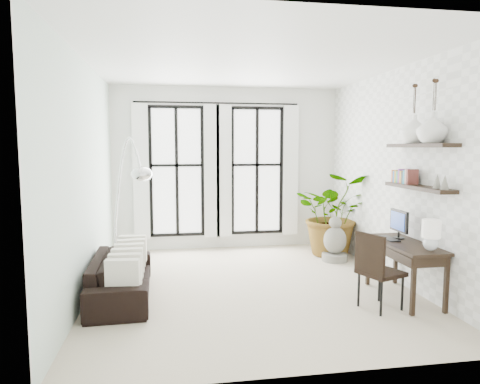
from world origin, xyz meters
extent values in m
plane|color=beige|center=(0.00, 0.00, 0.00)|extent=(5.00, 5.00, 0.00)
plane|color=white|center=(0.00, 0.00, 3.20)|extent=(5.00, 5.00, 0.00)
plane|color=silver|center=(-2.25, 0.00, 1.60)|extent=(0.00, 5.00, 5.00)
plane|color=white|center=(2.25, 0.00, 1.60)|extent=(0.00, 5.00, 5.00)
plane|color=white|center=(0.00, 2.50, 1.60)|extent=(4.50, 0.00, 4.50)
cube|color=white|center=(-1.00, 2.47, 1.55)|extent=(1.00, 0.02, 2.50)
cube|color=white|center=(-1.68, 2.37, 1.55)|extent=(0.30, 0.04, 2.60)
cube|color=white|center=(-0.32, 2.37, 1.55)|extent=(0.30, 0.04, 2.60)
cube|color=white|center=(0.60, 2.47, 1.55)|extent=(1.00, 0.02, 2.50)
cube|color=white|center=(-0.08, 2.37, 1.55)|extent=(0.30, 0.04, 2.60)
cube|color=white|center=(1.28, 2.37, 1.55)|extent=(0.30, 0.04, 2.60)
cylinder|color=black|center=(-0.20, 2.38, 2.88)|extent=(3.20, 0.03, 0.03)
cube|color=black|center=(2.11, -0.82, 1.50)|extent=(0.25, 1.30, 0.05)
cube|color=black|center=(2.11, -0.82, 2.05)|extent=(0.25, 1.30, 0.05)
cube|color=#D26234|center=(2.11, -0.27, 1.61)|extent=(0.16, 0.04, 0.18)
cube|color=#386BC7|center=(2.11, -0.31, 1.61)|extent=(0.16, 0.04, 0.18)
cube|color=gold|center=(2.11, -0.36, 1.61)|extent=(0.16, 0.04, 0.18)
cube|color=#3AAE6F|center=(2.11, -0.40, 1.61)|extent=(0.16, 0.04, 0.18)
cube|color=purple|center=(2.11, -0.45, 1.61)|extent=(0.16, 0.04, 0.18)
cube|color=gold|center=(2.11, -0.49, 1.61)|extent=(0.16, 0.03, 0.18)
cube|color=#444444|center=(2.11, -0.54, 1.61)|extent=(0.16, 0.03, 0.18)
cube|color=teal|center=(2.11, -0.58, 1.61)|extent=(0.16, 0.03, 0.18)
cube|color=tan|center=(2.11, -0.63, 1.61)|extent=(0.16, 0.03, 0.18)
cube|color=brown|center=(2.11, -0.67, 1.61)|extent=(0.16, 0.03, 0.18)
cone|color=gray|center=(2.11, -1.22, 1.61)|extent=(0.10, 0.10, 0.18)
cone|color=gray|center=(2.11, -1.37, 1.61)|extent=(0.10, 0.10, 0.18)
imported|color=black|center=(-1.80, -0.16, 0.28)|extent=(0.81, 1.94, 0.56)
cube|color=silver|center=(-1.70, -0.86, 0.50)|extent=(0.40, 0.12, 0.40)
cube|color=silver|center=(-1.70, -0.58, 0.50)|extent=(0.40, 0.12, 0.40)
cube|color=silver|center=(-1.70, -0.30, 0.50)|extent=(0.40, 0.12, 0.40)
cube|color=silver|center=(-1.70, -0.02, 0.50)|extent=(0.40, 0.12, 0.40)
cube|color=silver|center=(-1.70, 0.26, 0.50)|extent=(0.40, 0.12, 0.40)
cube|color=silver|center=(-1.70, 0.54, 0.50)|extent=(0.40, 0.12, 0.40)
imported|color=#2D7228|center=(1.90, 1.57, 0.78)|extent=(1.71, 1.59, 1.57)
cube|color=black|center=(1.95, -0.82, 0.74)|extent=(0.54, 1.29, 0.04)
cube|color=black|center=(1.93, -0.82, 0.65)|extent=(0.49, 1.23, 0.12)
cube|color=black|center=(1.73, -1.41, 0.37)|extent=(0.05, 0.05, 0.71)
cube|color=black|center=(2.17, -1.41, 0.37)|extent=(0.05, 0.05, 0.71)
cube|color=black|center=(1.73, -0.22, 0.37)|extent=(0.05, 0.05, 0.71)
cube|color=black|center=(2.17, -0.22, 0.37)|extent=(0.05, 0.05, 0.71)
cube|color=black|center=(2.00, -0.57, 1.01)|extent=(0.04, 0.42, 0.30)
cube|color=navy|center=(1.97, -0.57, 1.01)|extent=(0.00, 0.36, 0.24)
cube|color=black|center=(1.85, -0.57, 0.77)|extent=(0.15, 0.40, 0.02)
sphere|color=silver|center=(2.00, -1.31, 0.85)|extent=(0.18, 0.18, 0.18)
cylinder|color=white|center=(2.00, -1.31, 1.04)|extent=(0.22, 0.22, 0.22)
cube|color=black|center=(1.47, -1.11, 0.46)|extent=(0.59, 0.59, 0.05)
cube|color=black|center=(1.28, -1.18, 0.72)|extent=(0.20, 0.45, 0.51)
cylinder|color=black|center=(1.28, -1.30, 0.22)|extent=(0.03, 0.03, 0.43)
cylinder|color=black|center=(1.65, -1.30, 0.22)|extent=(0.03, 0.03, 0.43)
cylinder|color=black|center=(1.28, -0.93, 0.22)|extent=(0.03, 0.03, 0.43)
cylinder|color=black|center=(1.65, -0.93, 0.22)|extent=(0.03, 0.03, 0.43)
cylinder|color=silver|center=(-1.90, 0.16, 0.05)|extent=(0.32, 0.32, 0.09)
cylinder|color=silver|center=(-1.90, 0.16, 0.50)|extent=(0.03, 0.03, 0.90)
ellipsoid|color=silver|center=(-1.50, -0.11, 1.67)|extent=(0.29, 0.29, 0.19)
cylinder|color=gray|center=(1.76, 1.14, 0.07)|extent=(0.45, 0.45, 0.13)
ellipsoid|color=gray|center=(1.76, 1.14, 0.38)|extent=(0.40, 0.40, 0.49)
sphere|color=gray|center=(1.76, 1.14, 0.69)|extent=(0.22, 0.22, 0.22)
imported|color=white|center=(2.11, -1.07, 2.27)|extent=(0.37, 0.37, 0.38)
imported|color=white|center=(2.11, -0.67, 2.27)|extent=(0.37, 0.37, 0.38)
camera|label=1|loc=(-1.11, -5.98, 2.03)|focal=32.00mm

